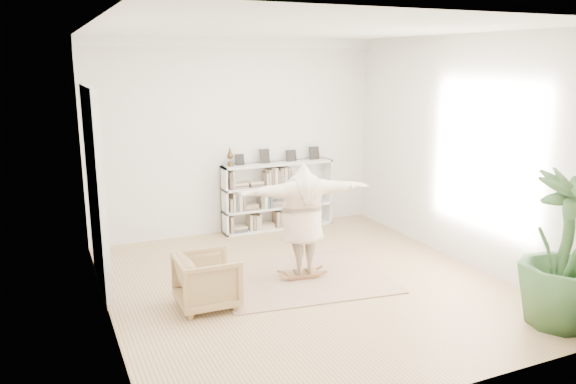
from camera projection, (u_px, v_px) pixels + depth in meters
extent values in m
plane|color=#8F6B4A|center=(306.00, 285.00, 8.19)|extent=(6.00, 6.00, 0.00)
plane|color=silver|center=(237.00, 137.00, 10.45)|extent=(5.50, 0.00, 5.50)
plane|color=silver|center=(452.00, 217.00, 5.12)|extent=(5.50, 0.00, 5.50)
plane|color=silver|center=(100.00, 180.00, 6.69)|extent=(0.00, 6.00, 6.00)
plane|color=silver|center=(463.00, 151.00, 8.88)|extent=(0.00, 6.00, 6.00)
plane|color=white|center=(308.00, 29.00, 7.37)|extent=(6.00, 6.00, 0.00)
cube|color=white|center=(236.00, 43.00, 10.01)|extent=(5.50, 0.12, 0.18)
cube|color=white|center=(95.00, 190.00, 7.95)|extent=(0.08, 1.78, 2.92)
cube|color=silver|center=(100.00, 196.00, 7.60)|extent=(0.06, 0.78, 2.80)
cube|color=silver|center=(94.00, 185.00, 8.31)|extent=(0.06, 0.78, 2.80)
cube|color=silver|center=(225.00, 201.00, 10.41)|extent=(0.04, 0.35, 1.30)
cube|color=silver|center=(327.00, 191.00, 11.26)|extent=(0.04, 0.35, 1.30)
cube|color=silver|center=(275.00, 194.00, 10.97)|extent=(2.20, 0.04, 1.30)
cube|color=silver|center=(278.00, 227.00, 10.98)|extent=(2.20, 0.35, 0.04)
cube|color=silver|center=(278.00, 207.00, 10.88)|extent=(2.20, 0.35, 0.04)
cube|color=silver|center=(278.00, 185.00, 10.79)|extent=(2.20, 0.35, 0.04)
cube|color=silver|center=(278.00, 164.00, 10.69)|extent=(2.20, 0.35, 0.04)
cube|color=black|center=(240.00, 159.00, 10.41)|extent=(0.18, 0.07, 0.24)
cube|color=black|center=(265.00, 157.00, 10.60)|extent=(0.18, 0.07, 0.24)
cube|color=black|center=(291.00, 155.00, 10.82)|extent=(0.18, 0.07, 0.24)
cube|color=black|center=(314.00, 153.00, 11.02)|extent=(0.18, 0.07, 0.24)
imported|color=tan|center=(207.00, 281.00, 7.40)|extent=(0.80, 0.78, 0.72)
cube|color=tan|center=(302.00, 277.00, 8.45)|extent=(2.73, 2.30, 0.02)
cube|color=brown|center=(302.00, 273.00, 8.44)|extent=(0.52, 0.35, 0.03)
cube|color=brown|center=(302.00, 275.00, 8.45)|extent=(0.34, 0.09, 0.04)
cube|color=brown|center=(302.00, 275.00, 8.45)|extent=(0.34, 0.09, 0.04)
cube|color=brown|center=(302.00, 273.00, 8.44)|extent=(0.20, 0.07, 0.10)
cube|color=brown|center=(302.00, 273.00, 8.44)|extent=(0.20, 0.07, 0.10)
imported|color=beige|center=(303.00, 217.00, 8.24)|extent=(2.10, 0.81, 1.66)
imported|color=#32552A|center=(565.00, 251.00, 6.76)|extent=(1.32, 1.32, 1.91)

